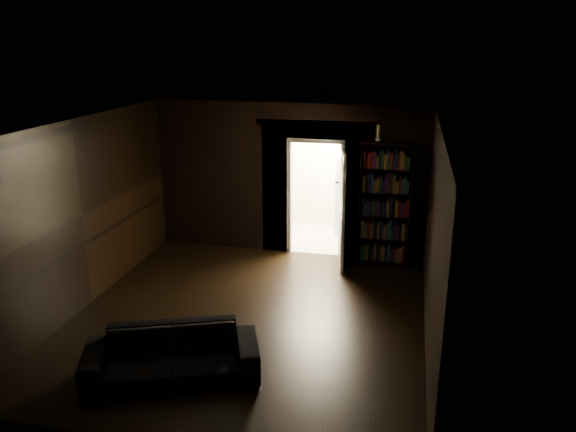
% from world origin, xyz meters
% --- Properties ---
extents(ground, '(5.50, 5.50, 0.00)m').
position_xyz_m(ground, '(0.00, 0.00, 0.00)').
color(ground, black).
rests_on(ground, ground).
extents(room_walls, '(5.02, 5.61, 2.84)m').
position_xyz_m(room_walls, '(-0.01, 1.07, 1.68)').
color(room_walls, black).
rests_on(room_walls, ground).
extents(kitchen_alcove, '(2.20, 1.80, 2.60)m').
position_xyz_m(kitchen_alcove, '(0.50, 3.87, 1.21)').
color(kitchen_alcove, beige).
rests_on(kitchen_alcove, ground).
extents(sofa, '(2.21, 1.54, 0.78)m').
position_xyz_m(sofa, '(-0.46, -1.61, 0.39)').
color(sofa, black).
rests_on(sofa, ground).
extents(bookshelf, '(0.93, 0.40, 2.20)m').
position_xyz_m(bookshelf, '(1.77, 2.55, 1.10)').
color(bookshelf, black).
rests_on(bookshelf, ground).
extents(refrigerator, '(0.82, 0.77, 1.65)m').
position_xyz_m(refrigerator, '(1.10, 4.11, 0.82)').
color(refrigerator, white).
rests_on(refrigerator, ground).
extents(door, '(0.21, 0.84, 2.05)m').
position_xyz_m(door, '(1.05, 2.31, 1.02)').
color(door, white).
rests_on(door, ground).
extents(figurine, '(0.11, 0.11, 0.28)m').
position_xyz_m(figurine, '(1.60, 2.63, 2.34)').
color(figurine, white).
rests_on(figurine, bookshelf).
extents(bottles, '(0.57, 0.10, 0.23)m').
position_xyz_m(bottles, '(1.12, 4.12, 1.77)').
color(bottles, black).
rests_on(bottles, refrigerator).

